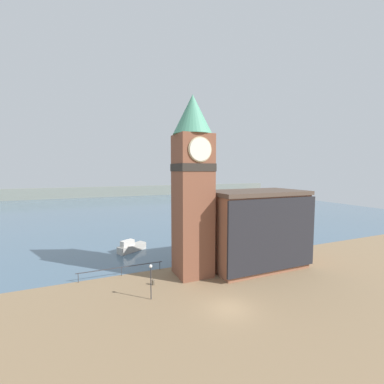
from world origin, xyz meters
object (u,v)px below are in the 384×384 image
Objects in this scene: pier_building at (256,228)px; boat_near at (131,247)px; clock_tower at (193,181)px; lamp_post at (151,275)px; mooring_bollard_near at (153,282)px.

boat_near is at bearing 138.24° from pier_building.
clock_tower is 10.89m from pier_building.
boat_near is 16.21m from lamp_post.
lamp_post is at bearing -146.79° from clock_tower.
mooring_bollard_near is at bearing 71.91° from lamp_post.
mooring_bollard_near is (-14.05, -0.29, -4.73)m from pier_building.
lamp_post reaches higher than boat_near.
clock_tower is 6.10× the size of lamp_post.
boat_near is 13.02m from mooring_bollard_near.
pier_building is at bearing -4.68° from clock_tower.
pier_building is 19.69× the size of mooring_bollard_near.
boat_near is 1.35× the size of lamp_post.
clock_tower reaches higher than boat_near.
clock_tower reaches higher than mooring_bollard_near.
clock_tower is at bearing 175.32° from pier_building.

